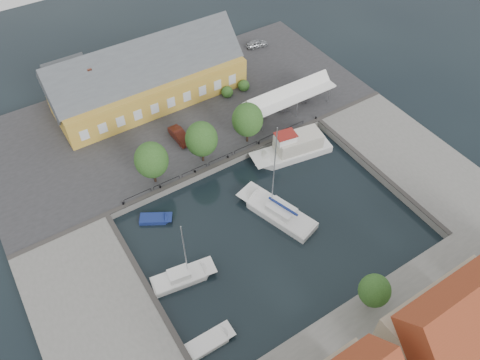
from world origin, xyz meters
The scene contains 16 objects.
ground centered at (0.00, 0.00, 0.00)m, with size 140.00×140.00×0.00m, color black.
north_quay centered at (0.00, 23.00, 0.50)m, with size 56.00×26.00×1.00m, color #2D2D30.
west_quay centered at (-22.00, -2.00, 0.50)m, with size 12.00×24.00×1.00m, color slate.
east_quay centered at (22.00, -2.00, 0.50)m, with size 12.00×24.00×1.00m, color slate.
quay_edge_fittings centered at (0.02, 4.75, 1.06)m, with size 56.00×24.72×0.40m.
warehouse centered at (-2.60, 28.36, 4.43)m, with size 28.56×14.00×9.55m.
tent_canopy centered at (14.00, 14.50, 3.68)m, with size 14.00×4.00×2.83m.
quay_trees centered at (-2.00, 12.00, 4.88)m, with size 18.20×4.20×6.30m.
car_silver centered at (19.49, 31.12, 1.64)m, with size 1.50×3.74×1.27m, color #A5A8AC.
car_red centered at (-2.71, 17.34, 1.71)m, with size 1.50×4.31×1.42m, color #561D13.
center_sailboat centered at (1.54, -0.24, 0.36)m, with size 6.08×10.85×14.23m.
trawler centered at (9.57, 7.26, 1.02)m, with size 11.76×5.17×5.00m.
west_boat_c centered at (-12.54, -1.88, 0.26)m, with size 7.41×3.38×9.88m.
launch_sw centered at (-13.62, -9.71, 0.09)m, with size 5.10×1.96×0.98m.
launch_nw centered at (-11.50, 7.14, 0.09)m, with size 4.18×3.35×0.88m.
townhouses centered at (1.93, -23.24, 5.82)m, with size 36.30×8.50×12.00m.
Camera 1 is at (-21.41, -27.64, 45.40)m, focal length 35.00 mm.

